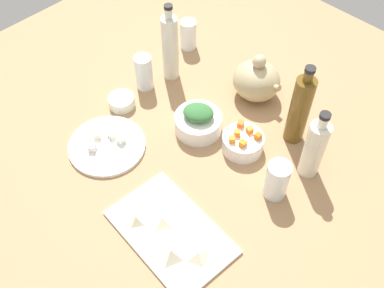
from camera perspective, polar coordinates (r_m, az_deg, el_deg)
tabletop at (r=140.32cm, az=0.00°, el=-1.66°), size 190.00×190.00×3.00cm
cutting_board at (r=124.39cm, az=-2.65°, el=-10.92°), size 35.03×23.41×1.00cm
plate_tofu at (r=142.86cm, az=-10.56°, el=-0.20°), size 23.69×23.69×1.20cm
bowl_greens at (r=143.25cm, az=0.77°, el=2.62°), size 14.86×14.86×5.91cm
bowl_carrots at (r=139.32cm, az=6.34°, el=0.16°), size 12.63×12.63×5.39cm
bowl_small_side at (r=153.09cm, az=-8.77°, el=5.29°), size 8.58×8.58×3.58cm
teapot at (r=152.91cm, az=8.06°, el=7.90°), size 17.43×15.12×16.88cm
bottle_0 at (r=131.79cm, az=15.02°, el=-0.52°), size 5.98×5.98×24.47cm
bottle_1 at (r=137.77cm, az=13.29°, el=4.23°), size 6.07×6.07×28.63cm
bottle_2 at (r=154.98cm, az=-2.75°, el=11.98°), size 5.53×5.53×28.66cm
drinking_glass_0 at (r=155.47cm, az=-6.02°, el=8.87°), size 5.86×5.86×12.68cm
drinking_glass_1 at (r=128.16cm, az=10.55°, el=-4.45°), size 6.62×6.62×12.47cm
drinking_glass_2 at (r=171.40cm, az=-0.46°, el=13.50°), size 5.99×5.99×11.12cm
carrot_cube_0 at (r=136.86cm, az=5.63°, el=1.36°), size 2.54×2.54×1.80cm
carrot_cube_1 at (r=134.49cm, az=6.36°, el=0.06°), size 1.92×1.92×1.80cm
carrot_cube_2 at (r=138.08cm, az=7.19°, el=1.75°), size 2.33×2.33×1.80cm
carrot_cube_3 at (r=136.86cm, az=8.24°, el=0.98°), size 1.86×1.86×1.80cm
carrot_cube_4 at (r=139.30cm, az=6.08°, el=2.48°), size 2.30×2.30×1.80cm
carrot_cube_5 at (r=135.15cm, az=5.02°, el=0.57°), size 2.55×2.55×1.80cm
chopped_greens_mound at (r=139.63cm, az=0.79°, el=3.94°), size 12.20×11.64×3.83cm
tofu_cube_0 at (r=144.05cm, az=-11.80°, el=1.15°), size 3.09×3.09×2.20cm
tofu_cube_1 at (r=141.36cm, az=-8.87°, el=0.50°), size 2.37×2.37×2.20cm
tofu_cube_2 at (r=141.09cm, az=-12.37°, el=-0.43°), size 3.08×3.08×2.20cm
tofu_cube_3 at (r=143.34cm, az=-9.96°, el=1.24°), size 2.38×2.38×2.20cm
dumpling_0 at (r=119.40cm, az=0.79°, el=-13.70°), size 5.99×6.09×2.47cm
dumpling_1 at (r=125.05cm, az=-7.02°, el=-9.27°), size 4.76×4.43×2.55cm
dumpling_2 at (r=119.42cm, az=-2.68°, el=-13.42°), size 6.99×7.19×3.11cm
dumpling_3 at (r=124.28cm, az=-3.78°, el=-9.41°), size 6.35×6.01×2.56cm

